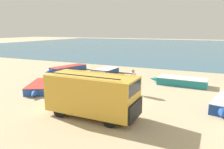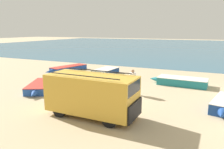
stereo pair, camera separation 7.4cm
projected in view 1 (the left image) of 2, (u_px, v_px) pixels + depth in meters
The scene contains 10 objects.
ground_plane at pixel (102, 94), 15.68m from camera, with size 200.00×200.00×0.00m, color tan.
sea_water at pixel (185, 46), 62.05m from camera, with size 120.00×80.00×0.01m, color #33607A.
parked_van at pixel (92, 94), 11.51m from camera, with size 4.92×2.02×2.38m.
fishing_rowboat_0 at pixel (106, 71), 22.70m from camera, with size 1.83×3.84×0.61m.
fishing_rowboat_1 at pixel (42, 87), 16.71m from camera, with size 3.11×4.35×0.56m.
fishing_rowboat_2 at pixel (180, 81), 18.31m from camera, with size 4.83×1.84×0.64m.
fishing_rowboat_3 at pixel (105, 82), 18.15m from camera, with size 4.66×2.58×0.51m.
fishing_rowboat_5 at pixel (67, 69), 24.61m from camera, with size 2.52×5.25×0.54m.
fisherman_0 at pixel (133, 79), 15.56m from camera, with size 0.47×0.47×1.81m.
fisherman_2 at pixel (52, 87), 13.75m from camera, with size 0.44×0.44×1.67m.
Camera 1 is at (6.90, -13.42, 4.56)m, focal length 35.00 mm.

